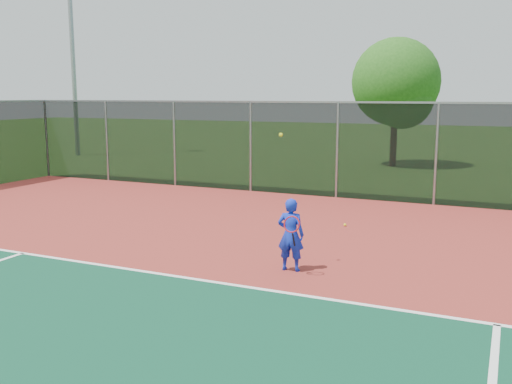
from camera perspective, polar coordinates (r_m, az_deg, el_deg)
court_apron at (r=8.27m, az=8.40°, el=-13.37°), size 30.00×20.00×0.02m
fence_back at (r=17.54m, az=17.58°, el=3.75°), size 30.00×0.06×3.03m
tennis_player at (r=10.52m, az=3.49°, el=-4.26°), size 0.59×0.60×2.54m
practice_ball_2 at (r=14.33m, az=8.88°, el=-3.27°), size 0.07×0.07×0.07m
floodlight_nw at (r=32.74m, az=-18.05°, el=16.57°), size 0.90×0.40×13.29m
tree_back_left at (r=26.84m, az=13.98°, el=10.25°), size 3.96×3.96×5.81m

